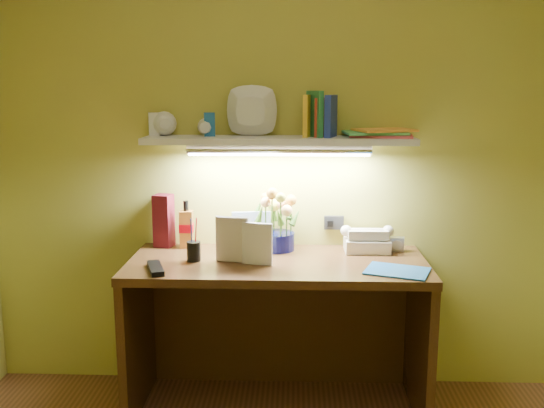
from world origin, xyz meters
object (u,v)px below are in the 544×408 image
at_px(flower_bouquet, 277,220).
at_px(desk, 277,335).
at_px(telephone, 367,238).
at_px(desk_clock, 397,244).
at_px(whisky_bottle, 186,224).

bearing_deg(flower_bouquet, desk, -87.40).
height_order(desk, telephone, telephone).
relative_size(desk_clock, whisky_bottle, 0.30).
xyz_separation_m(desk, whisky_bottle, (-0.47, 0.22, 0.50)).
distance_m(flower_bouquet, desk_clock, 0.61).
xyz_separation_m(flower_bouquet, desk_clock, (0.60, -0.00, -0.12)).
xyz_separation_m(telephone, whisky_bottle, (-0.90, 0.04, 0.06)).
height_order(desk, desk_clock, desk_clock).
bearing_deg(telephone, flower_bouquet, 177.76).
bearing_deg(desk_clock, whisky_bottle, -172.97).
bearing_deg(whisky_bottle, telephone, -2.33).
distance_m(telephone, whisky_bottle, 0.91).
xyz_separation_m(desk_clock, whisky_bottle, (-1.05, 0.03, 0.09)).
xyz_separation_m(desk, telephone, (0.44, 0.18, 0.44)).
distance_m(desk, flower_bouquet, 0.56).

